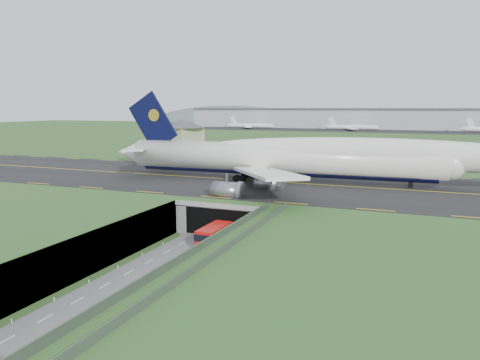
% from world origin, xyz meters
% --- Properties ---
extents(ground, '(900.00, 900.00, 0.00)m').
position_xyz_m(ground, '(0.00, 0.00, 0.00)').
color(ground, '#2C5421').
rests_on(ground, ground).
extents(airfield_deck, '(800.00, 800.00, 6.00)m').
position_xyz_m(airfield_deck, '(0.00, 0.00, 3.00)').
color(airfield_deck, gray).
rests_on(airfield_deck, ground).
extents(trench_road, '(12.00, 75.00, 0.20)m').
position_xyz_m(trench_road, '(0.00, -7.50, 0.10)').
color(trench_road, slate).
rests_on(trench_road, ground).
extents(taxiway, '(800.00, 44.00, 0.18)m').
position_xyz_m(taxiway, '(0.00, 33.00, 6.09)').
color(taxiway, black).
rests_on(taxiway, airfield_deck).
extents(tunnel_portal, '(17.00, 22.30, 6.00)m').
position_xyz_m(tunnel_portal, '(0.00, 16.71, 3.33)').
color(tunnel_portal, gray).
rests_on(tunnel_portal, ground).
extents(guideway, '(3.00, 53.00, 7.05)m').
position_xyz_m(guideway, '(11.00, -19.11, 5.32)').
color(guideway, '#A8A8A3').
rests_on(guideway, ground).
extents(jumbo_jet, '(98.32, 62.57, 20.71)m').
position_xyz_m(jumbo_jet, '(9.66, 34.75, 11.58)').
color(jumbo_jet, white).
rests_on(jumbo_jet, ground).
extents(shuttle_tram, '(3.22, 8.25, 3.34)m').
position_xyz_m(shuttle_tram, '(2.05, 2.58, 1.83)').
color(shuttle_tram, red).
rests_on(shuttle_tram, ground).
extents(service_building, '(25.59, 25.59, 10.99)m').
position_xyz_m(service_building, '(-68.38, 120.47, 12.51)').
color(service_building, tan).
rests_on(service_building, ground).
extents(cargo_terminal, '(320.00, 67.00, 15.60)m').
position_xyz_m(cargo_terminal, '(-0.13, 299.41, 13.96)').
color(cargo_terminal, '#B2B2B2').
rests_on(cargo_terminal, ground).
extents(distant_hills, '(700.00, 91.00, 60.00)m').
position_xyz_m(distant_hills, '(64.38, 430.00, -4.00)').
color(distant_hills, '#4F5F5D').
rests_on(distant_hills, ground).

